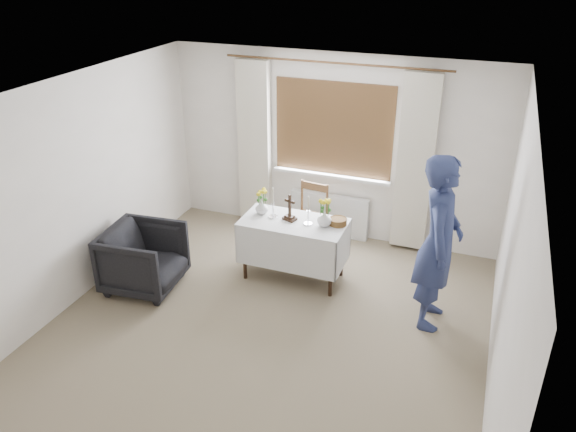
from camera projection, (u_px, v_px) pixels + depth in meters
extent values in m
plane|color=gray|center=(262.00, 335.00, 5.89)|extent=(5.00, 5.00, 0.00)
cube|color=silver|center=(294.00, 250.00, 6.75)|extent=(1.24, 0.64, 0.76)
imported|color=black|center=(144.00, 259.00, 6.56)|extent=(0.91, 0.89, 0.76)
imported|color=navy|center=(439.00, 243.00, 5.73)|extent=(0.47, 0.71, 1.90)
cube|color=silver|center=(329.00, 215.00, 7.79)|extent=(1.10, 0.10, 0.60)
imported|color=silver|center=(262.00, 207.00, 6.74)|extent=(0.16, 0.16, 0.17)
imported|color=silver|center=(324.00, 219.00, 6.45)|extent=(0.20, 0.20, 0.18)
cylinder|color=brown|center=(338.00, 221.00, 6.50)|extent=(0.24, 0.24, 0.08)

